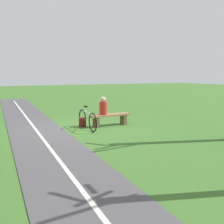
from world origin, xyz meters
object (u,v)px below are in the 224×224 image
Objects in this scene: bench at (110,118)px; bicycle at (87,120)px; person_seated at (103,107)px; backpack at (82,122)px.

bicycle is at bearing 9.07° from bench.
bench is at bearing 180.00° from person_seated.
person_seated is 0.92m from bicycle.
bicycle is (0.78, 0.23, -0.44)m from person_seated.
backpack is (0.78, -0.37, -0.64)m from person_seated.
bench is 2.36× the size of person_seated.
bicycle is 0.63m from backpack.
person_seated reaches higher than bicycle.
backpack is (0.01, -0.59, -0.20)m from bicycle.
person_seated is at bearing 104.82° from bicycle.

